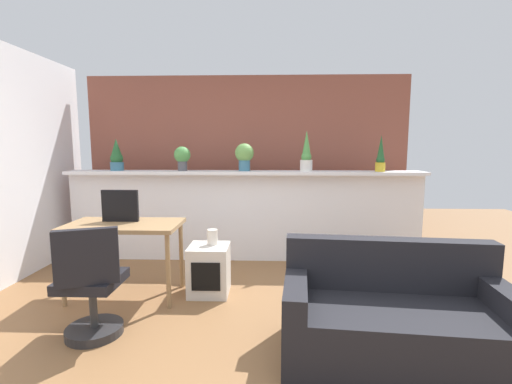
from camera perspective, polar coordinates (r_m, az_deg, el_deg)
name	(u,v)px	position (r m, az deg, el deg)	size (l,w,h in m)	color
ground_plane	(228,339)	(3.03, -4.46, -22.44)	(12.00, 12.00, 0.00)	brown
divider_wall	(245,217)	(4.71, -1.83, -4.03)	(4.59, 0.16, 1.14)	white
plant_shelf	(244,173)	(4.59, -1.89, 3.14)	(4.59, 0.37, 0.04)	white
brick_wall_behind	(247,164)	(5.22, -1.43, 4.59)	(4.59, 0.10, 2.50)	brown
potted_plant_0	(117,157)	(5.01, -21.49, 5.31)	(0.17, 0.17, 0.41)	#386B84
potted_plant_1	(182,157)	(4.71, -11.76, 5.60)	(0.21, 0.21, 0.32)	#4C4C51
potted_plant_2	(244,155)	(4.61, -1.86, 5.95)	(0.24, 0.24, 0.35)	#386B84
potted_plant_3	(306,155)	(4.60, 8.10, 5.98)	(0.16, 0.16, 0.52)	silver
potted_plant_4	(381,156)	(4.76, 19.39, 5.43)	(0.12, 0.12, 0.46)	gold
desk	(124,232)	(3.76, -20.43, -5.97)	(1.10, 0.60, 0.75)	#99754C
tv_monitor	(120,206)	(3.81, -20.99, -2.08)	(0.36, 0.04, 0.32)	black
office_chair	(91,291)	(3.13, -24.94, -14.21)	(0.51, 0.51, 0.91)	#262628
side_cube_shelf	(209,270)	(3.74, -7.55, -12.29)	(0.40, 0.41, 0.50)	silver
vase_on_shelf	(212,237)	(3.68, -7.02, -7.22)	(0.11, 0.11, 0.16)	silver
couch	(394,318)	(2.86, 21.30, -18.40)	(1.63, 0.91, 0.80)	black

